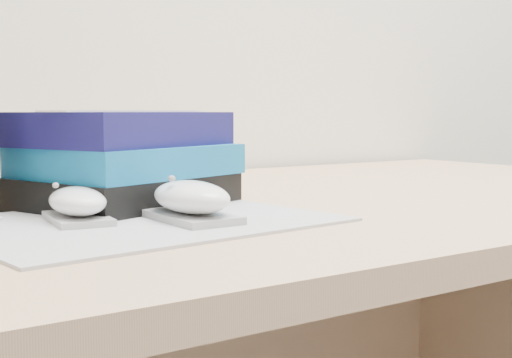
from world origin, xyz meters
TOP-DOWN VIEW (x-y plane):
  - mousepad at (-0.19, 1.47)m, footprint 0.40×0.32m
  - mouse_rear at (-0.24, 1.50)m, footprint 0.07×0.10m
  - mouse_front at (-0.14, 1.44)m, footprint 0.06×0.11m
  - book_stack at (-0.15, 1.60)m, footprint 0.28×0.25m

SIDE VIEW (x-z plane):
  - mousepad at x=-0.19m, z-range 0.73..0.73m
  - mouse_rear at x=-0.24m, z-range 0.73..0.77m
  - mouse_front at x=-0.14m, z-range 0.73..0.78m
  - book_stack at x=-0.15m, z-range 0.73..0.84m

